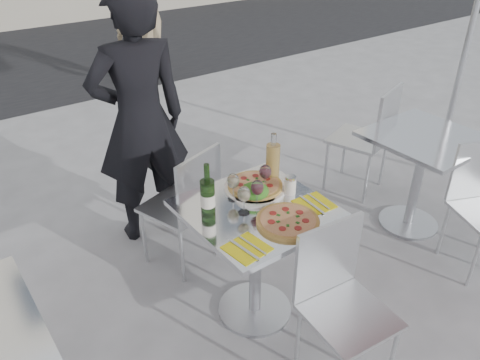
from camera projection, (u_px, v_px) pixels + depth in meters
ground at (255, 310)px, 2.85m from camera, size 80.00×80.00×0.00m
street_asphalt at (0, 61)px, 7.34m from camera, size 24.00×5.00×0.00m
main_table at (256, 240)px, 2.57m from camera, size 0.72×0.72×0.75m
side_table_right at (421, 162)px, 3.34m from camera, size 0.72×0.72×0.75m
chair_far at (188, 200)px, 2.96m from camera, size 0.50×0.51×0.87m
chair_near at (339, 293)px, 2.27m from camera, size 0.43×0.44×0.85m
side_chair_rfar at (371, 132)px, 3.75m from camera, size 0.54×0.54×0.93m
woman_diner at (140, 121)px, 3.10m from camera, size 0.71×0.52×1.78m
pedestrian_b at (138, 24)px, 5.87m from camera, size 0.66×1.10×1.66m
pizza_near at (288, 221)px, 2.35m from camera, size 0.32×0.32×0.02m
pizza_far at (255, 186)px, 2.62m from camera, size 0.35×0.35×0.03m
salad_plate at (255, 192)px, 2.53m from camera, size 0.22×0.22×0.09m
wine_bottle at (208, 196)px, 2.36m from camera, size 0.07×0.07×0.29m
carafe at (273, 161)px, 2.66m from camera, size 0.08×0.08×0.29m
sugar_shaker at (290, 185)px, 2.56m from camera, size 0.06×0.06×0.11m
wineglass_white_a at (244, 195)px, 2.37m from camera, size 0.07×0.07×0.16m
wineglass_white_b at (233, 182)px, 2.48m from camera, size 0.07×0.07×0.16m
wineglass_red_a at (257, 188)px, 2.42m from camera, size 0.07×0.07×0.16m
wineglass_red_b at (265, 173)px, 2.57m from camera, size 0.07×0.07×0.16m
napkin_left at (247, 248)px, 2.17m from camera, size 0.20×0.20×0.01m
napkin_right at (314, 204)px, 2.50m from camera, size 0.19×0.20×0.01m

